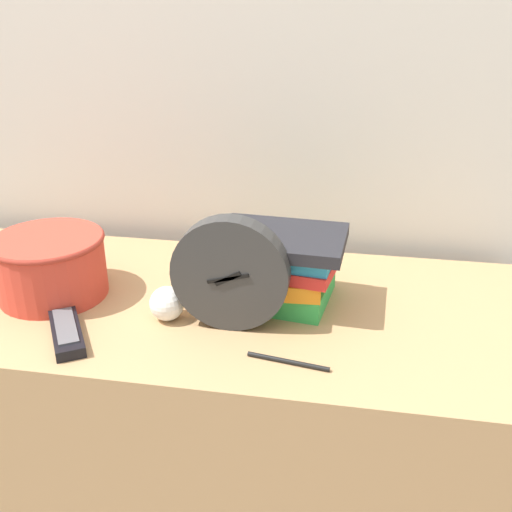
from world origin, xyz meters
TOP-DOWN VIEW (x-y plane):
  - wall_back at (0.00, 0.63)m, footprint 6.00×0.04m
  - desk at (0.00, 0.28)m, footprint 1.34×0.56m
  - desk_clock at (0.09, 0.20)m, footprint 0.21×0.04m
  - book_stack at (0.17, 0.31)m, footprint 0.25×0.20m
  - basket at (-0.28, 0.25)m, footprint 0.22×0.22m
  - tv_remote at (-0.19, 0.11)m, footprint 0.13×0.17m
  - crumpled_paper_ball at (-0.03, 0.20)m, footprint 0.06×0.06m
  - pen at (0.21, 0.09)m, footprint 0.14×0.03m

SIDE VIEW (x-z plane):
  - desk at x=0.00m, z-range 0.00..0.77m
  - pen at x=0.21m, z-range 0.77..0.78m
  - tv_remote at x=-0.19m, z-range 0.77..0.79m
  - crumpled_paper_ball at x=-0.03m, z-range 0.77..0.83m
  - basket at x=-0.28m, z-range 0.77..0.90m
  - book_stack at x=0.17m, z-range 0.77..0.92m
  - desk_clock at x=0.09m, z-range 0.77..0.98m
  - wall_back at x=0.00m, z-range 0.00..2.40m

